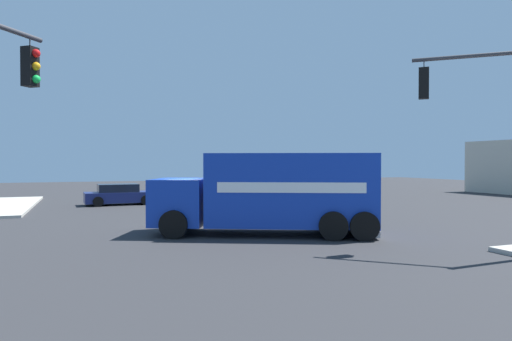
% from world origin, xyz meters
% --- Properties ---
extents(ground_plane, '(100.00, 100.00, 0.00)m').
position_xyz_m(ground_plane, '(0.00, 0.00, 0.00)').
color(ground_plane, '#2B2B2D').
extents(delivery_truck, '(5.77, 8.41, 2.99)m').
position_xyz_m(delivery_truck, '(1.73, 2.27, 1.55)').
color(delivery_truck, '#1438AD').
rests_on(delivery_truck, ground).
extents(traffic_light_primary, '(2.58, 2.83, 5.94)m').
position_xyz_m(traffic_light_primary, '(7.41, 7.11, 4.01)').
color(traffic_light_primary, '#38383D').
rests_on(traffic_light_primary, sidewalk_corner_far).
extents(pickup_tan, '(2.53, 5.32, 1.38)m').
position_xyz_m(pickup_tan, '(-12.33, 3.32, 0.73)').
color(pickup_tan, tan).
rests_on(pickup_tan, ground).
extents(sedan_navy, '(2.22, 4.39, 1.31)m').
position_xyz_m(sedan_navy, '(-12.53, -2.09, 0.63)').
color(sedan_navy, navy).
rests_on(sedan_navy, ground).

